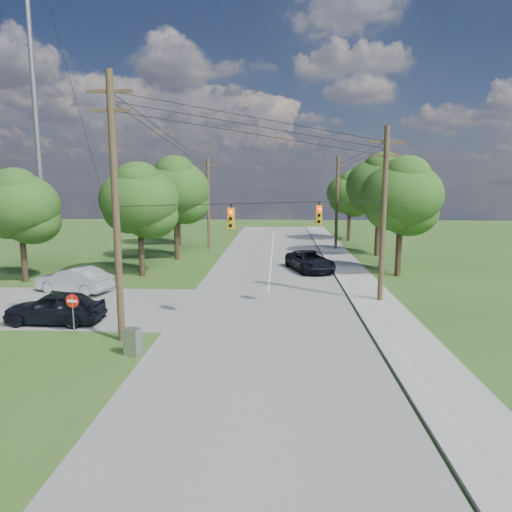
# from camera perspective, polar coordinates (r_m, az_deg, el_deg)

# --- Properties ---
(ground) EXTENTS (140.00, 140.00, 0.00)m
(ground) POSITION_cam_1_polar(r_m,az_deg,el_deg) (21.04, -4.61, -11.01)
(ground) COLOR #2F541C
(ground) RESTS_ON ground
(main_road) EXTENTS (10.00, 100.00, 0.03)m
(main_road) POSITION_cam_1_polar(r_m,az_deg,el_deg) (25.63, 1.31, -7.22)
(main_road) COLOR gray
(main_road) RESTS_ON ground
(sidewalk_east) EXTENTS (2.60, 100.00, 0.12)m
(sidewalk_east) POSITION_cam_1_polar(r_m,az_deg,el_deg) (26.32, 16.17, -7.05)
(sidewalk_east) COLOR #ADAAA2
(sidewalk_east) RESTS_ON ground
(pole_sw) EXTENTS (2.00, 0.32, 12.00)m
(pole_sw) POSITION_cam_1_polar(r_m,az_deg,el_deg) (21.27, -17.15, 6.02)
(pole_sw) COLOR brown
(pole_sw) RESTS_ON ground
(pole_ne) EXTENTS (2.00, 0.32, 10.50)m
(pole_ne) POSITION_cam_1_polar(r_m,az_deg,el_deg) (28.34, 15.66, 5.24)
(pole_ne) COLOR brown
(pole_ne) RESTS_ON ground
(pole_north_e) EXTENTS (2.00, 0.32, 10.00)m
(pole_north_e) POSITION_cam_1_polar(r_m,az_deg,el_deg) (50.02, 10.08, 6.61)
(pole_north_e) COLOR brown
(pole_north_e) RESTS_ON ground
(pole_north_w) EXTENTS (2.00, 0.32, 10.00)m
(pole_north_w) POSITION_cam_1_polar(r_m,az_deg,el_deg) (50.20, -5.98, 6.71)
(pole_north_w) COLOR brown
(pole_north_w) RESTS_ON ground
(power_lines) EXTENTS (13.93, 29.62, 4.93)m
(power_lines) POSITION_cam_1_polar(r_m,az_deg,el_deg) (31.20, 0.76, 12.68)
(power_lines) COLOR black
(power_lines) RESTS_ON ground
(traffic_signals) EXTENTS (4.91, 3.27, 1.05)m
(traffic_signals) POSITION_cam_1_polar(r_m,az_deg,el_deg) (24.07, 2.65, 4.99)
(traffic_signals) COLOR #E8A90D
(traffic_signals) RESTS_ON ground
(radio_mast) EXTENTS (0.70, 0.70, 45.00)m
(radio_mast) POSITION_cam_1_polar(r_m,az_deg,el_deg) (75.71, -26.16, 19.90)
(radio_mast) COLOR gray
(radio_mast) RESTS_ON ground
(tree_w_near) EXTENTS (6.00, 6.00, 8.40)m
(tree_w_near) POSITION_cam_1_polar(r_m,az_deg,el_deg) (36.19, -14.37, 6.80)
(tree_w_near) COLOR #3E2C1F
(tree_w_near) RESTS_ON ground
(tree_w_mid) EXTENTS (6.40, 6.40, 9.22)m
(tree_w_mid) POSITION_cam_1_polar(r_m,az_deg,el_deg) (43.65, -10.04, 8.16)
(tree_w_mid) COLOR #3E2C1F
(tree_w_mid) RESTS_ON ground
(tree_w_far) EXTENTS (6.00, 6.00, 8.73)m
(tree_w_far) POSITION_cam_1_polar(r_m,az_deg,el_deg) (53.85, -9.76, 7.99)
(tree_w_far) COLOR #3E2C1F
(tree_w_far) RESTS_ON ground
(tree_e_near) EXTENTS (6.20, 6.20, 8.81)m
(tree_e_near) POSITION_cam_1_polar(r_m,az_deg,el_deg) (36.81, 17.71, 7.20)
(tree_e_near) COLOR #3E2C1F
(tree_e_near) RESTS_ON ground
(tree_e_mid) EXTENTS (6.60, 6.60, 9.64)m
(tree_e_mid) POSITION_cam_1_polar(r_m,az_deg,el_deg) (46.64, 15.20, 8.44)
(tree_e_mid) COLOR #3E2C1F
(tree_e_mid) RESTS_ON ground
(tree_e_far) EXTENTS (5.80, 5.80, 8.32)m
(tree_e_far) POSITION_cam_1_polar(r_m,az_deg,el_deg) (58.27, 11.67, 7.69)
(tree_e_far) COLOR #3E2C1F
(tree_e_far) RESTS_ON ground
(tree_cross_n) EXTENTS (5.60, 5.60, 7.91)m
(tree_cross_n) POSITION_cam_1_polar(r_m,az_deg,el_deg) (37.13, -27.45, 5.60)
(tree_cross_n) COLOR #3E2C1F
(tree_cross_n) RESTS_ON ground
(car_cross_dark) EXTENTS (5.04, 2.17, 1.70)m
(car_cross_dark) POSITION_cam_1_polar(r_m,az_deg,el_deg) (25.86, -23.81, -5.88)
(car_cross_dark) COLOR black
(car_cross_dark) RESTS_ON cross_road
(car_cross_silver) EXTENTS (5.44, 3.22, 1.69)m
(car_cross_silver) POSITION_cam_1_polar(r_m,az_deg,el_deg) (32.49, -21.78, -2.79)
(car_cross_silver) COLOR silver
(car_cross_silver) RESTS_ON cross_road
(car_main_north) EXTENTS (4.33, 6.38, 1.62)m
(car_main_north) POSITION_cam_1_polar(r_m,az_deg,el_deg) (37.89, 6.76, -0.62)
(car_main_north) COLOR black
(car_main_north) RESTS_ON main_road
(control_cabinet) EXTENTS (0.76, 0.64, 1.17)m
(control_cabinet) POSITION_cam_1_polar(r_m,az_deg,el_deg) (20.30, -15.16, -10.31)
(control_cabinet) COLOR gray
(control_cabinet) RESTS_ON ground
(do_not_enter_sign) EXTENTS (0.67, 0.12, 2.02)m
(do_not_enter_sign) POSITION_cam_1_polar(r_m,az_deg,el_deg) (23.49, -21.96, -5.68)
(do_not_enter_sign) COLOR gray
(do_not_enter_sign) RESTS_ON ground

